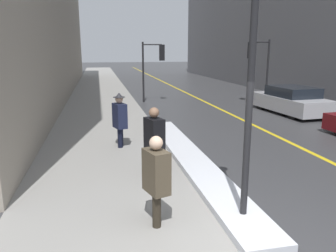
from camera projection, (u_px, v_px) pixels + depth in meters
The scene contains 11 objects.
ground_plane at pixel (246, 247), 5.10m from camera, with size 160.00×160.00×0.00m, color #38383A.
sidewalk_slab at pixel (102, 103), 18.99m from camera, with size 4.00×80.00×0.01m.
road_centre_stripe at pixel (201, 100), 20.20m from camera, with size 0.16×80.00×0.00m.
snow_bank_curb at pixel (190, 158), 9.04m from camera, with size 0.85×8.85×0.15m.
lamp_post at pixel (253, 46), 5.19m from camera, with size 0.28×0.28×5.13m.
traffic_light_near at pixel (155, 59), 18.88m from camera, with size 1.31×0.32×3.45m.
traffic_light_far at pixel (257, 57), 18.55m from camera, with size 1.31×0.32×3.58m.
pedestrian_nearside at pixel (156, 176), 5.60m from camera, with size 0.45×0.59×1.60m.
pedestrian_in_glasses at pixel (154, 138), 7.87m from camera, with size 0.47×0.62×1.68m.
pedestrian_in_fedora at pixel (120, 118), 10.20m from camera, with size 0.46×0.60×1.73m.
parked_car_silver at pixel (291, 101), 15.78m from camera, with size 2.12×4.37×1.30m.
Camera 1 is at (-2.14, -4.19, 3.00)m, focal length 35.00 mm.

